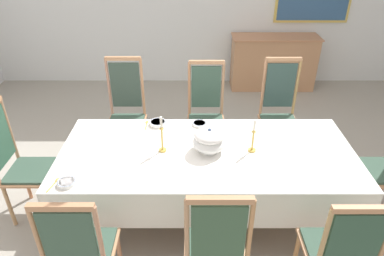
{
  "coord_description": "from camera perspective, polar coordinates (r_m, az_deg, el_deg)",
  "views": [
    {
      "loc": [
        -0.14,
        -2.92,
        2.54
      ],
      "look_at": [
        -0.14,
        -0.22,
        0.94
      ],
      "focal_mm": 32.68,
      "sensor_mm": 36.0,
      "label": 1
    }
  ],
  "objects": [
    {
      "name": "candlestick_west",
      "position": [
        3.12,
        -4.97,
        -1.56
      ],
      "size": [
        0.07,
        0.07,
        0.35
      ],
      "color": "gold",
      "rests_on": "tablecloth"
    },
    {
      "name": "dining_table",
      "position": [
        3.23,
        2.42,
        -4.78
      ],
      "size": [
        2.66,
        1.15,
        0.73
      ],
      "color": "tan",
      "rests_on": "ground"
    },
    {
      "name": "chair_north_a",
      "position": [
        4.16,
        -10.73,
        2.76
      ],
      "size": [
        0.44,
        0.42,
        1.24
      ],
      "rotation": [
        0.0,
        0.0,
        3.14
      ],
      "color": "tan",
      "rests_on": "ground"
    },
    {
      "name": "candlestick_east",
      "position": [
        3.16,
        9.88,
        -1.78
      ],
      "size": [
        0.07,
        0.07,
        0.32
      ],
      "color": "gold",
      "rests_on": "tablecloth"
    },
    {
      "name": "bowl_far_left",
      "position": [
        3.57,
        1.17,
        0.74
      ],
      "size": [
        0.15,
        0.15,
        0.03
      ],
      "color": "silver",
      "rests_on": "tablecloth"
    },
    {
      "name": "spoon_primary",
      "position": [
        3.63,
        -7.43,
        0.8
      ],
      "size": [
        0.03,
        0.18,
        0.01
      ],
      "rotation": [
        0.0,
        0.0,
        0.0
      ],
      "color": "gold",
      "rests_on": "tablecloth"
    },
    {
      "name": "spoon_secondary",
      "position": [
        3.03,
        -21.39,
        -8.17
      ],
      "size": [
        0.06,
        0.17,
        0.01
      ],
      "rotation": [
        0.0,
        0.0,
        -0.24
      ],
      "color": "gold",
      "rests_on": "tablecloth"
    },
    {
      "name": "chair_north_b",
      "position": [
        4.1,
        2.24,
        2.61
      ],
      "size": [
        0.44,
        0.42,
        1.2
      ],
      "rotation": [
        0.0,
        0.0,
        3.14
      ],
      "color": "tan",
      "rests_on": "ground"
    },
    {
      "name": "ground",
      "position": [
        3.88,
        2.04,
        -10.51
      ],
      "size": [
        7.2,
        6.13,
        0.04
      ],
      "primitive_type": "cube",
      "color": "#9B968A"
    },
    {
      "name": "bowl_near_right",
      "position": [
        2.97,
        -19.82,
        -8.36
      ],
      "size": [
        0.15,
        0.15,
        0.03
      ],
      "color": "silver",
      "rests_on": "tablecloth"
    },
    {
      "name": "chair_south_a",
      "position": [
        2.67,
        -17.75,
        -18.38
      ],
      "size": [
        0.44,
        0.42,
        1.11
      ],
      "color": "tan",
      "rests_on": "ground"
    },
    {
      "name": "chair_south_b",
      "position": [
        2.55,
        3.86,
        -18.98
      ],
      "size": [
        0.44,
        0.42,
        1.17
      ],
      "color": "tan",
      "rests_on": "ground"
    },
    {
      "name": "bowl_near_left",
      "position": [
        3.59,
        -5.65,
        0.84
      ],
      "size": [
        0.17,
        0.17,
        0.04
      ],
      "color": "silver",
      "rests_on": "tablecloth"
    },
    {
      "name": "chair_south_c",
      "position": [
        2.76,
        22.89,
        -17.85
      ],
      "size": [
        0.44,
        0.42,
        1.1
      ],
      "color": "tan",
      "rests_on": "ground"
    },
    {
      "name": "soup_tureen",
      "position": [
        3.12,
        2.79,
        -1.99
      ],
      "size": [
        0.3,
        0.3,
        0.24
      ],
      "color": "silver",
      "rests_on": "tablecloth"
    },
    {
      "name": "chair_north_c",
      "position": [
        4.22,
        14.0,
        2.7
      ],
      "size": [
        0.44,
        0.42,
        1.23
      ],
      "rotation": [
        0.0,
        0.0,
        3.14
      ],
      "color": "tan",
      "rests_on": "ground"
    },
    {
      "name": "sideboard",
      "position": [
        6.23,
        13.02,
        10.4
      ],
      "size": [
        1.44,
        0.48,
        0.9
      ],
      "rotation": [
        0.0,
        0.0,
        3.14
      ],
      "color": "tan",
      "rests_on": "ground"
    },
    {
      "name": "tablecloth",
      "position": [
        3.24,
        2.42,
        -5.05
      ],
      "size": [
        2.68,
        1.17,
        0.37
      ],
      "color": "white",
      "rests_on": "dining_table"
    },
    {
      "name": "chair_head_west",
      "position": [
        3.63,
        -26.32,
        -5.02
      ],
      "size": [
        0.42,
        0.44,
        1.2
      ],
      "rotation": [
        0.0,
        0.0,
        -1.57
      ],
      "color": "tan",
      "rests_on": "ground"
    }
  ]
}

